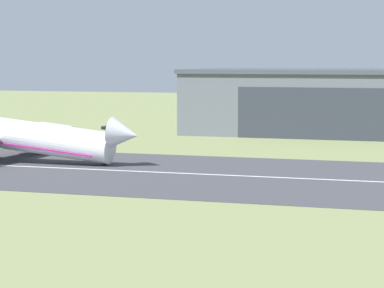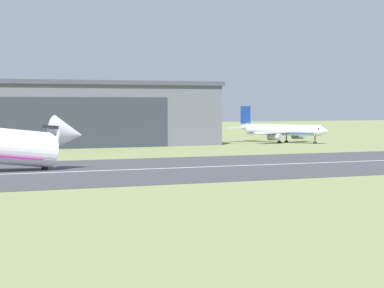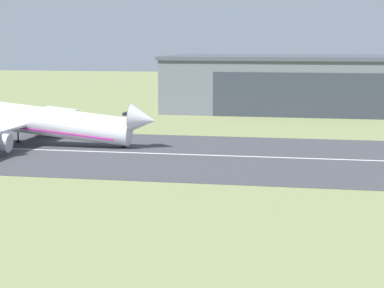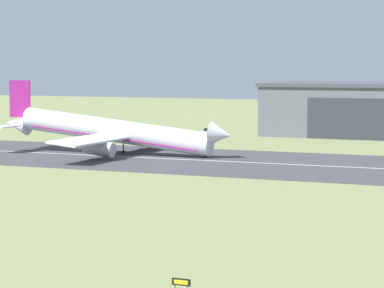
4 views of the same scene
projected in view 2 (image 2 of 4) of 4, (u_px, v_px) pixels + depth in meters
runway_strip at (218, 167)px, 128.84m from camera, size 459.45×45.17×0.06m
runway_centreline at (218, 166)px, 128.84m from camera, size 413.51×0.70×0.01m
hangar_building at (51, 113)px, 196.37m from camera, size 67.09×35.00×13.78m
airplane_parked_centre at (282, 130)px, 209.41m from camera, size 20.17×24.67×8.43m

